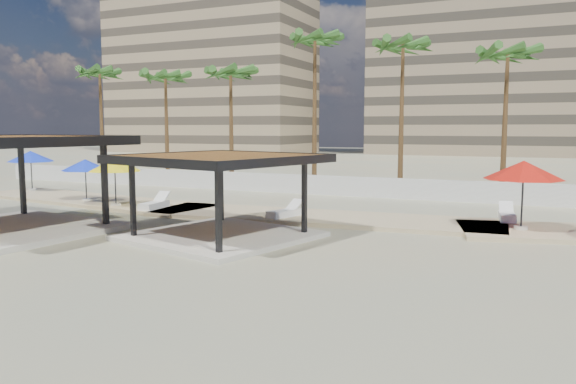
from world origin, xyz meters
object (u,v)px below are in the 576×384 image
at_px(umbrella_a, 31,157).
at_px(lounger_c, 507,216).
at_px(pavilion_central, 220,189).
at_px(lounger_b, 285,213).
at_px(umbrella_c, 524,170).
at_px(lounger_a, 155,205).
at_px(pavilion_west, 1,176).

relative_size(umbrella_a, lounger_c, 1.63).
distance_m(umbrella_a, lounger_c, 28.39).
xyz_separation_m(pavilion_central, lounger_b, (0.48, 4.74, -1.53)).
relative_size(umbrella_a, umbrella_c, 0.99).
bearing_deg(lounger_c, lounger_a, 94.12).
relative_size(umbrella_c, lounger_c, 1.64).
relative_size(pavilion_central, lounger_a, 3.67).
bearing_deg(lounger_c, umbrella_c, -171.70).
height_order(pavilion_west, lounger_c, pavilion_west).
height_order(pavilion_west, lounger_b, pavilion_west).
height_order(pavilion_central, umbrella_c, pavilion_central).
height_order(pavilion_central, lounger_a, pavilion_central).
xyz_separation_m(umbrella_c, lounger_c, (-0.64, 2.20, -2.14)).
relative_size(pavilion_central, lounger_b, 3.80).
bearing_deg(umbrella_c, pavilion_central, -150.98).
xyz_separation_m(pavilion_central, pavilion_west, (-8.31, -2.64, 0.40)).
relative_size(pavilion_west, lounger_b, 4.18).
bearing_deg(umbrella_a, lounger_a, -15.33).
height_order(pavilion_central, lounger_c, pavilion_central).
bearing_deg(pavilion_central, umbrella_c, 43.38).
height_order(lounger_a, lounger_b, lounger_a).
bearing_deg(lounger_a, lounger_c, -83.89).
distance_m(pavilion_central, pavilion_west, 8.73).
height_order(pavilion_central, umbrella_a, pavilion_central).
xyz_separation_m(pavilion_central, umbrella_c, (10.21, 5.67, 0.61)).
relative_size(lounger_a, lounger_b, 1.04).
bearing_deg(lounger_b, pavilion_central, -168.06).
bearing_deg(lounger_c, lounger_b, 101.13).
xyz_separation_m(pavilion_central, lounger_c, (9.58, 7.86, -1.53)).
bearing_deg(lounger_c, umbrella_a, 82.28).
bearing_deg(lounger_a, pavilion_central, -130.31).
relative_size(pavilion_west, umbrella_c, 2.59).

